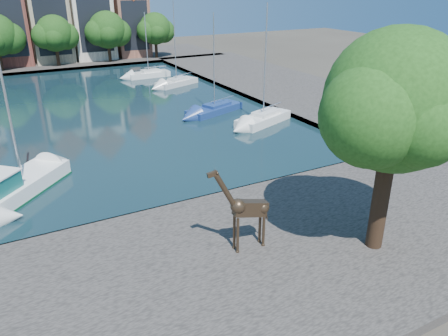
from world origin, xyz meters
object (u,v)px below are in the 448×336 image
object	(u,v)px
plane_tree	(397,106)
sailboat_right_a	(263,117)
giraffe_statue	(246,209)
motorsailer	(8,188)

from	to	relation	value
plane_tree	sailboat_right_a	bearing A→B (deg)	71.82
giraffe_statue	motorsailer	world-z (taller)	motorsailer
plane_tree	giraffe_statue	size ratio (longest dim) A/B	2.37
plane_tree	giraffe_statue	xyz separation A→B (m)	(-5.92, 2.87, -4.97)
plane_tree	giraffe_statue	world-z (taller)	plane_tree
sailboat_right_a	giraffe_statue	bearing A→B (deg)	-125.44
motorsailer	plane_tree	bearing A→B (deg)	-43.25
giraffe_statue	motorsailer	bearing A→B (deg)	129.49
giraffe_statue	motorsailer	size ratio (longest dim) A/B	0.41
giraffe_statue	motorsailer	distance (m)	15.66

